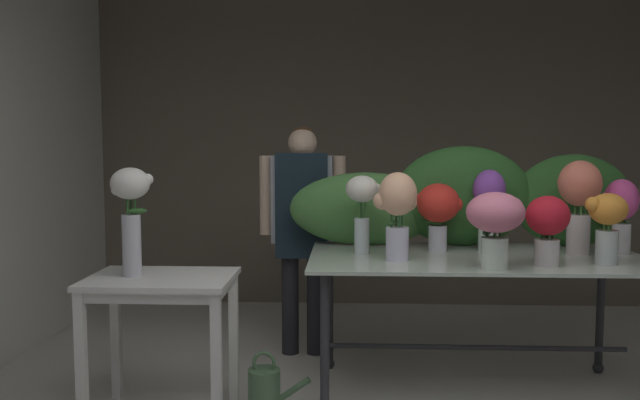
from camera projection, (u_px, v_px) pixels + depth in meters
name	position (u px, v px, depth m)	size (l,w,h in m)	color
ground_plane	(397.00, 375.00, 4.13)	(8.42, 8.42, 0.00)	beige
wall_back	(384.00, 143.00, 5.90)	(5.34, 0.12, 2.99)	#706656
display_table_glass	(477.00, 275.00, 3.75)	(1.95, 1.01, 0.84)	beige
side_table_white	(161.00, 296.00, 3.46)	(0.77, 0.57, 0.78)	white
florist	(302.00, 216.00, 4.47)	(0.60, 0.24, 1.60)	#232328
foliage_backdrop	(462.00, 201.00, 4.10)	(2.18, 0.30, 0.64)	#477F3D
vase_rosy_stock	(496.00, 220.00, 3.32)	(0.30, 0.30, 0.41)	silver
vase_ivory_hydrangea	(362.00, 202.00, 3.80)	(0.22, 0.19, 0.47)	silver
vase_crimson_anemones	(547.00, 224.00, 3.43)	(0.23, 0.23, 0.38)	silver
vase_coral_carnations	(579.00, 197.00, 3.76)	(0.25, 0.25, 0.56)	silver
vase_sunset_freesia	(607.00, 221.00, 3.46)	(0.24, 0.20, 0.39)	silver
vase_peach_tulips	(397.00, 208.00, 3.58)	(0.25, 0.22, 0.50)	silver
vase_scarlet_roses	(438.00, 208.00, 3.88)	(0.28, 0.26, 0.41)	silver
vase_fuchsia_dahlias	(620.00, 210.00, 3.80)	(0.22, 0.20, 0.45)	silver
vase_violet_lilies	(489.00, 202.00, 3.88)	(0.20, 0.20, 0.50)	silver
vase_white_roses_tall	(131.00, 209.00, 3.42)	(0.22, 0.21, 0.58)	silver
watering_can	(265.00, 389.00, 3.55)	(0.35, 0.18, 0.34)	#4C704C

